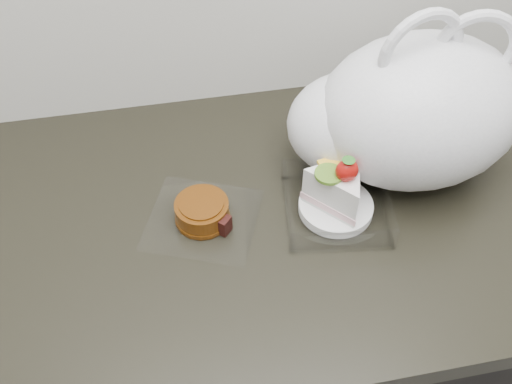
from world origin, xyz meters
name	(u,v)px	position (x,y,z in m)	size (l,w,h in m)	color
counter	(274,337)	(0.00, 1.69, 0.45)	(2.04, 0.64, 0.90)	black
cake_tray	(337,198)	(0.09, 1.66, 0.93)	(0.19, 0.19, 0.13)	white
mooncake_wrap	(203,213)	(-0.13, 1.69, 0.92)	(0.22, 0.22, 0.04)	white
plastic_bag	(404,113)	(0.21, 1.75, 1.02)	(0.38, 0.27, 0.31)	white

